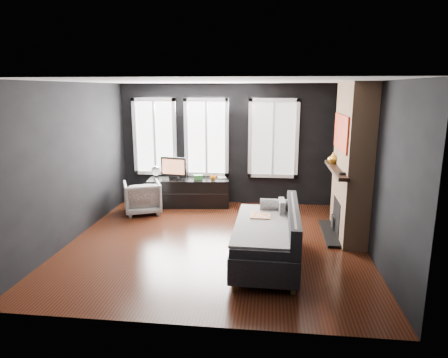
# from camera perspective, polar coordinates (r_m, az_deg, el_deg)

# --- Properties ---
(floor) EXTENTS (5.00, 5.00, 0.00)m
(floor) POSITION_cam_1_polar(r_m,az_deg,el_deg) (6.97, -1.11, -8.97)
(floor) COLOR black
(floor) RESTS_ON ground
(ceiling) EXTENTS (5.00, 5.00, 0.00)m
(ceiling) POSITION_cam_1_polar(r_m,az_deg,el_deg) (6.47, -1.22, 13.81)
(ceiling) COLOR white
(ceiling) RESTS_ON ground
(wall_back) EXTENTS (5.00, 0.02, 2.70)m
(wall_back) POSITION_cam_1_polar(r_m,az_deg,el_deg) (9.04, 0.98, 4.96)
(wall_back) COLOR black
(wall_back) RESTS_ON ground
(wall_left) EXTENTS (0.02, 5.00, 2.70)m
(wall_left) POSITION_cam_1_polar(r_m,az_deg,el_deg) (7.35, -20.87, 2.28)
(wall_left) COLOR black
(wall_left) RESTS_ON ground
(wall_right) EXTENTS (0.02, 5.00, 2.70)m
(wall_right) POSITION_cam_1_polar(r_m,az_deg,el_deg) (6.73, 20.44, 1.40)
(wall_right) COLOR black
(wall_right) RESTS_ON ground
(windows) EXTENTS (4.00, 0.16, 1.76)m
(windows) POSITION_cam_1_polar(r_m,az_deg,el_deg) (8.97, -1.93, 11.50)
(windows) COLOR white
(windows) RESTS_ON wall_back
(fireplace) EXTENTS (0.70, 1.62, 2.70)m
(fireplace) POSITION_cam_1_polar(r_m,az_deg,el_deg) (7.26, 17.82, 2.39)
(fireplace) COLOR #93724C
(fireplace) RESTS_ON floor
(sofa) EXTENTS (1.07, 2.09, 0.89)m
(sofa) POSITION_cam_1_polar(r_m,az_deg,el_deg) (6.09, 6.05, -7.85)
(sofa) COLOR black
(sofa) RESTS_ON floor
(stripe_pillow) EXTENTS (0.10, 0.37, 0.37)m
(stripe_pillow) POSITION_cam_1_polar(r_m,az_deg,el_deg) (6.59, 8.24, -4.50)
(stripe_pillow) COLOR gray
(stripe_pillow) RESTS_ON sofa
(armchair) EXTENTS (0.94, 0.91, 0.75)m
(armchair) POSITION_cam_1_polar(r_m,az_deg,el_deg) (8.60, -11.59, -2.35)
(armchair) COLOR white
(armchair) RESTS_ON floor
(media_console) EXTENTS (1.84, 0.75, 0.61)m
(media_console) POSITION_cam_1_polar(r_m,az_deg,el_deg) (8.99, -5.02, -1.91)
(media_console) COLOR black
(media_console) RESTS_ON floor
(monitor) EXTENTS (0.63, 0.25, 0.55)m
(monitor) POSITION_cam_1_polar(r_m,az_deg,el_deg) (8.93, -7.18, 1.78)
(monitor) COLOR black
(monitor) RESTS_ON media_console
(desk_fan) EXTENTS (0.24, 0.24, 0.30)m
(desk_fan) POSITION_cam_1_polar(r_m,az_deg,el_deg) (8.96, -9.70, 0.92)
(desk_fan) COLOR #A4A4A4
(desk_fan) RESTS_ON media_console
(mug) EXTENTS (0.14, 0.13, 0.12)m
(mug) POSITION_cam_1_polar(r_m,az_deg,el_deg) (8.81, -1.58, 0.28)
(mug) COLOR orange
(mug) RESTS_ON media_console
(book) EXTENTS (0.18, 0.07, 0.24)m
(book) POSITION_cam_1_polar(r_m,az_deg,el_deg) (8.94, -0.87, 0.89)
(book) COLOR #A19182
(book) RESTS_ON media_console
(storage_box) EXTENTS (0.22, 0.16, 0.11)m
(storage_box) POSITION_cam_1_polar(r_m,az_deg,el_deg) (8.82, -3.71, 0.23)
(storage_box) COLOR #306E2F
(storage_box) RESTS_ON media_console
(mantel_vase) EXTENTS (0.22, 0.23, 0.20)m
(mantel_vase) POSITION_cam_1_polar(r_m,az_deg,el_deg) (7.66, 15.34, 2.90)
(mantel_vase) COLOR gold
(mantel_vase) RESTS_ON fireplace
(mantel_clock) EXTENTS (0.12, 0.12, 0.04)m
(mantel_clock) POSITION_cam_1_polar(r_m,az_deg,el_deg) (6.70, 16.54, 0.75)
(mantel_clock) COLOR black
(mantel_clock) RESTS_ON fireplace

